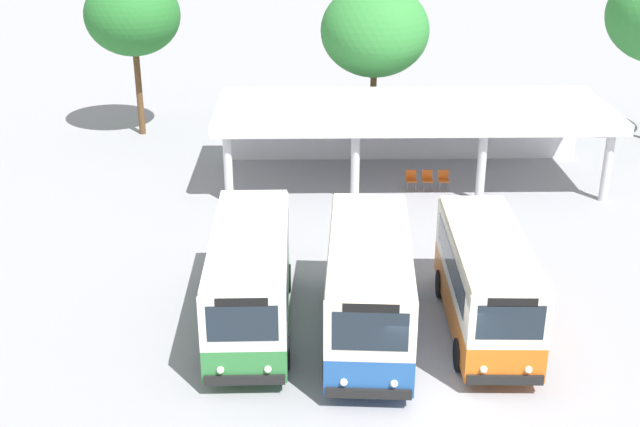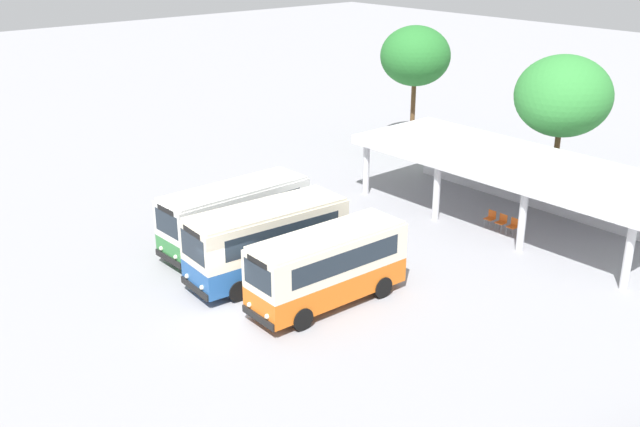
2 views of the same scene
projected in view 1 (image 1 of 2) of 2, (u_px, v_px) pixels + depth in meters
ground_plane at (428, 391)px, 21.77m from camera, size 180.00×180.00×0.00m
city_bus_nearest_orange at (250, 276)px, 24.18m from camera, size 2.41×7.32×3.05m
city_bus_second_in_row at (369, 284)px, 23.52m from camera, size 2.77×7.23×3.22m
city_bus_middle_cream at (486, 280)px, 23.95m from camera, size 2.36×6.84×3.04m
terminal_canopy at (410, 116)px, 36.01m from camera, size 16.82×6.29×3.40m
waiting_chair_end_by_column at (411, 178)px, 35.04m from camera, size 0.44×0.44×0.86m
waiting_chair_second_from_end at (427, 178)px, 35.03m from camera, size 0.44×0.44×0.86m
waiting_chair_middle_seat at (444, 178)px, 35.03m from camera, size 0.44×0.44×0.86m
roadside_tree_behind_canopy at (375, 31)px, 39.72m from camera, size 5.28×5.28×7.72m
roadside_tree_west_of_canopy at (132, 15)px, 40.23m from camera, size 4.69×4.69×8.07m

